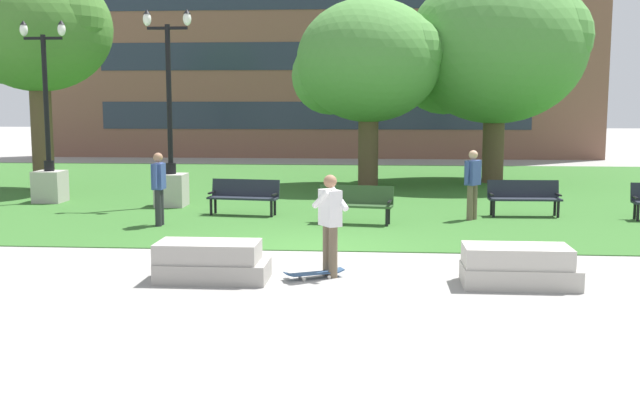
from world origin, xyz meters
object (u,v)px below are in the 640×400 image
at_px(concrete_block_left, 518,267).
at_px(person_bystander_far_lawn, 473,181).
at_px(concrete_block_center, 211,262).
at_px(lamp_post_right, 49,166).
at_px(park_bench_near_right, 244,195).
at_px(park_bench_far_right, 355,202).
at_px(park_bench_far_left, 524,196).
at_px(person_bystander_near_lawn, 159,185).
at_px(lamp_post_center, 171,168).
at_px(person_skateboarder, 330,219).
at_px(skateboard, 314,273).

relative_size(concrete_block_left, person_bystander_far_lawn, 1.05).
bearing_deg(concrete_block_center, lamp_post_right, 126.93).
height_order(park_bench_near_right, lamp_post_right, lamp_post_right).
bearing_deg(concrete_block_center, park_bench_far_right, 69.66).
distance_m(concrete_block_center, park_bench_far_left, 9.75).
height_order(concrete_block_left, park_bench_far_left, park_bench_far_left).
bearing_deg(person_bystander_near_lawn, concrete_block_center, -65.16).
bearing_deg(concrete_block_left, person_bystander_near_lawn, 145.03).
bearing_deg(lamp_post_right, lamp_post_center, -8.62).
bearing_deg(person_skateboarder, park_bench_far_left, 57.14).
bearing_deg(concrete_block_left, person_skateboarder, 172.58).
distance_m(park_bench_near_right, lamp_post_right, 6.37).
bearing_deg(lamp_post_right, person_skateboarder, -44.60).
bearing_deg(lamp_post_center, person_bystander_far_lawn, -12.57).
xyz_separation_m(concrete_block_center, park_bench_near_right, (-0.72, 7.00, 0.23)).
height_order(person_skateboarder, lamp_post_center, lamp_post_center).
bearing_deg(concrete_block_center, person_bystander_near_lawn, 114.84).
bearing_deg(lamp_post_right, skateboard, -46.00).
bearing_deg(skateboard, park_bench_near_right, 109.54).
relative_size(concrete_block_center, skateboard, 1.80).
bearing_deg(lamp_post_right, person_bystander_far_lawn, -11.33).
relative_size(park_bench_near_right, lamp_post_right, 0.36).
bearing_deg(person_bystander_near_lawn, park_bench_far_left, 14.02).
distance_m(concrete_block_center, person_bystander_near_lawn, 5.73).
xyz_separation_m(lamp_post_center, person_bystander_far_lawn, (8.03, -1.79, -0.11)).
distance_m(lamp_post_center, person_bystander_near_lawn, 3.32).
bearing_deg(person_bystander_near_lawn, person_bystander_far_lawn, 11.22).
bearing_deg(park_bench_far_left, person_bystander_far_lawn, -152.31).
bearing_deg(park_bench_far_left, concrete_block_left, -101.27).
bearing_deg(park_bench_near_right, person_bystander_far_lawn, -3.72).
bearing_deg(person_skateboarder, park_bench_far_right, 87.44).
bearing_deg(park_bench_far_left, person_bystander_near_lawn, -165.98).
relative_size(concrete_block_left, lamp_post_right, 0.35).
distance_m(person_skateboarder, skateboard, 0.94).
bearing_deg(concrete_block_left, concrete_block_center, -179.57).
height_order(park_bench_far_left, lamp_post_right, lamp_post_right).
relative_size(park_bench_near_right, person_bystander_far_lawn, 1.08).
relative_size(park_bench_far_left, person_bystander_near_lawn, 1.06).
height_order(concrete_block_center, concrete_block_left, same).
height_order(person_skateboarder, person_bystander_far_lawn, person_bystander_far_lawn).
distance_m(concrete_block_left, lamp_post_right, 14.74).
xyz_separation_m(park_bench_near_right, lamp_post_center, (-2.29, 1.42, 0.56)).
bearing_deg(concrete_block_left, park_bench_near_right, 129.09).
relative_size(park_bench_far_left, lamp_post_right, 0.35).
relative_size(concrete_block_center, person_bystander_far_lawn, 1.06).
height_order(person_skateboarder, person_bystander_near_lawn, person_bystander_near_lawn).
height_order(park_bench_near_right, park_bench_far_left, same).
relative_size(concrete_block_left, park_bench_far_left, 0.99).
bearing_deg(park_bench_far_left, skateboard, -123.67).
xyz_separation_m(park_bench_near_right, person_bystander_far_lawn, (5.73, -0.37, 0.44)).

